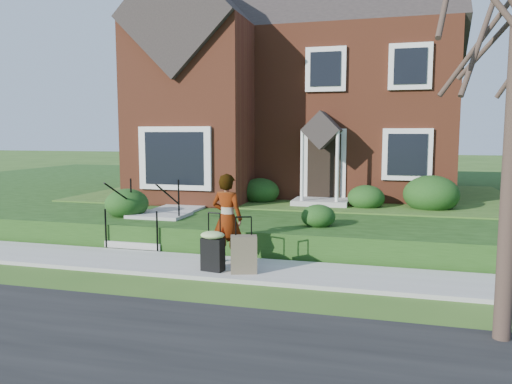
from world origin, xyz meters
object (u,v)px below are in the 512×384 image
(suitcase_black, at_px, (213,248))
(suitcase_olive, at_px, (244,254))
(front_steps, at_px, (151,224))
(woman, at_px, (227,218))

(suitcase_black, xyz_separation_m, suitcase_olive, (0.61, 0.02, -0.08))
(front_steps, xyz_separation_m, woman, (2.49, -1.54, 0.52))
(suitcase_black, distance_m, suitcase_olive, 0.62)
(woman, distance_m, suitcase_black, 0.83)
(front_steps, distance_m, woman, 2.97)
(suitcase_black, bearing_deg, suitcase_olive, 11.96)
(woman, height_order, suitcase_black, woman)
(front_steps, height_order, suitcase_olive, front_steps)
(suitcase_olive, bearing_deg, suitcase_black, 164.29)
(front_steps, bearing_deg, suitcase_olive, -35.86)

